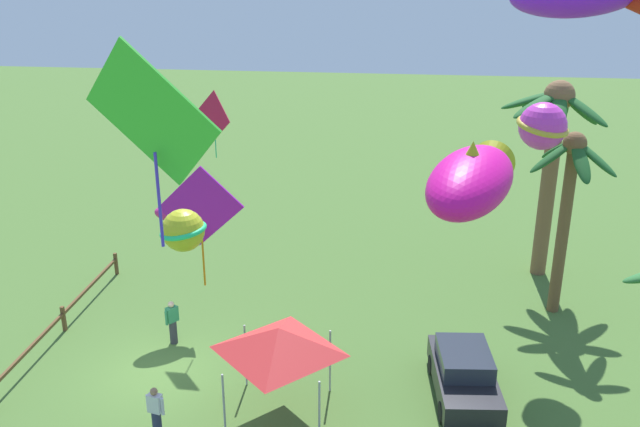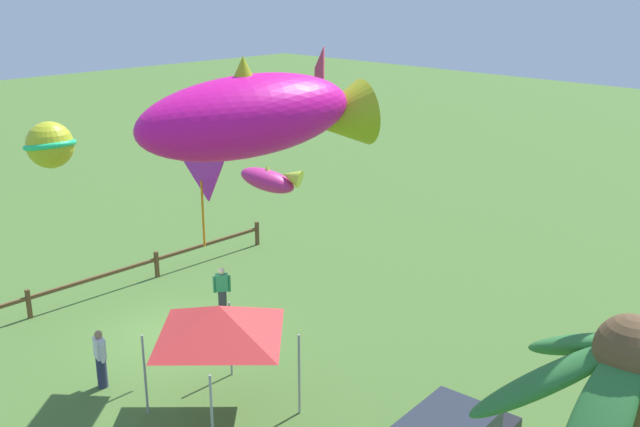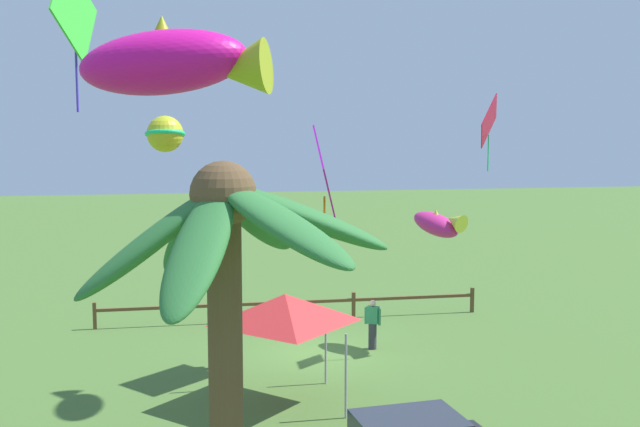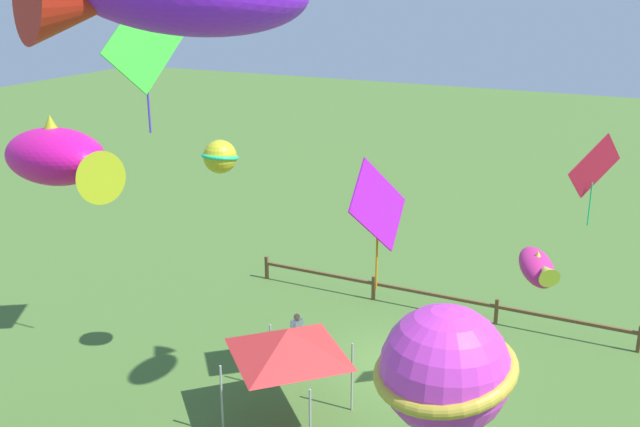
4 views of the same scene
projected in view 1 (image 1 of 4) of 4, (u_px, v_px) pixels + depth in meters
The scene contains 15 objects.
ground_plane at pixel (159, 373), 21.92m from camera, with size 120.00×120.00×0.00m, color #476B2D.
palm_tree_1 at pixel (569, 186), 24.06m from camera, with size 3.08×3.04×6.87m.
palm_tree_2 at pixel (553, 137), 26.80m from camera, with size 4.05×4.06×8.07m.
rail_fence at pixel (29, 351), 22.02m from camera, with size 14.04×0.12×0.95m.
parked_car_0 at pixel (464, 374), 20.55m from camera, with size 4.05×2.07×1.51m.
spectator_0 at pixel (172, 322), 23.33m from camera, with size 0.47×0.41×1.59m.
spectator_1 at pixel (156, 412), 18.73m from camera, with size 0.31×0.54×1.59m.
festival_tent at pixel (279, 340), 19.10m from camera, with size 2.86×2.86×2.85m.
kite_fish_0 at pixel (473, 179), 14.07m from camera, with size 3.83×2.60×1.56m.
kite_diamond_2 at pixel (200, 209), 19.62m from camera, with size 0.75×2.73×3.83m.
kite_diamond_4 at pixel (152, 118), 11.95m from camera, with size 0.83×2.70×3.85m.
kite_ball_5 at pixel (543, 126), 22.39m from camera, with size 2.41×2.41×1.56m.
kite_ball_6 at pixel (183, 230), 15.01m from camera, with size 1.07×1.08×0.95m.
kite_diamond_7 at pixel (214, 116), 24.12m from camera, with size 1.05×1.41×2.39m.
kite_fish_8 at pixel (184, 213), 24.23m from camera, with size 1.68×2.23×1.06m.
Camera 1 is at (17.93, 7.41, 12.52)m, focal length 38.51 mm.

